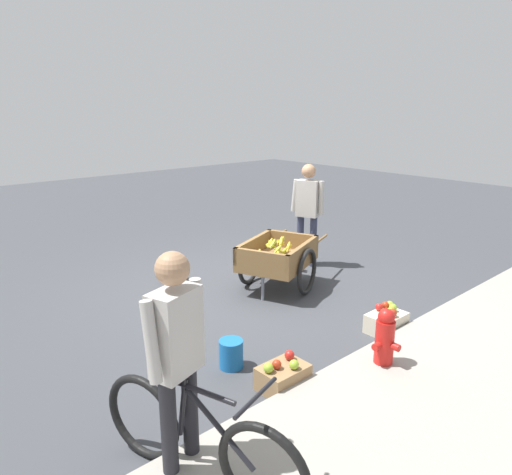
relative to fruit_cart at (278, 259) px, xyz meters
name	(u,v)px	position (x,y,z in m)	size (l,w,h in m)	color
ground_plane	(242,289)	(0.40, -0.30, -0.44)	(24.00, 24.00, 0.00)	#3D3F44
curb_strip	(495,394)	(0.40, 3.16, -0.38)	(12.00, 2.40, 0.12)	#9E998E
fruit_cart	(278,259)	(0.00, 0.00, 0.00)	(1.81, 1.32, 0.72)	olive
vendor_person	(308,206)	(-1.06, -0.43, 0.54)	(0.31, 0.52, 1.63)	#333851
bicycle	(198,439)	(2.88, 2.24, -0.09)	(0.64, 1.60, 0.85)	black
cyclist_person	(176,348)	(2.93, 2.09, 0.54)	(0.50, 0.29, 1.63)	black
dog	(176,265)	(0.94, -1.14, -0.17)	(0.34, 0.63, 0.40)	#AD7A38
fire_hydrant	(384,342)	(0.77, 2.26, -0.11)	(0.25, 0.25, 0.67)	red
plastic_bucket	(231,354)	(1.79, 1.21, -0.30)	(0.24, 0.24, 0.28)	#1966B2
apple_crate	(386,321)	(-0.01, 1.78, -0.31)	(0.44, 0.32, 0.32)	beige
mixed_fruit_crate	(283,376)	(1.67, 1.80, -0.32)	(0.44, 0.32, 0.31)	#99754C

